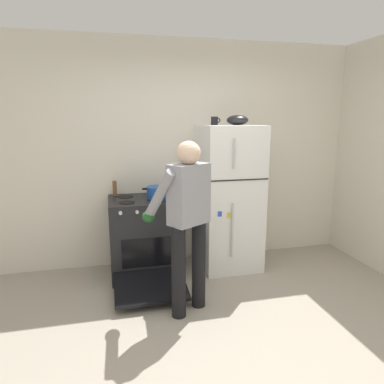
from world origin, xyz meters
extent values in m
plane|color=#9E9384|center=(0.00, 0.00, 0.00)|extent=(8.00, 8.00, 0.00)
cube|color=silver|center=(0.00, 1.95, 1.35)|extent=(6.00, 0.10, 2.70)
cube|color=white|center=(0.49, 1.57, 0.85)|extent=(0.68, 0.68, 1.71)
cube|color=black|center=(0.49, 1.23, 1.13)|extent=(0.67, 0.01, 0.01)
cylinder|color=#B7B7BC|center=(0.40, 1.20, 0.56)|extent=(0.02, 0.02, 0.62)
cylinder|color=#B7B7BC|center=(0.40, 1.20, 1.42)|extent=(0.02, 0.02, 0.32)
cube|color=blue|center=(0.26, 1.22, 0.76)|extent=(0.04, 0.01, 0.06)
cube|color=yellow|center=(0.36, 1.22, 0.74)|extent=(0.04, 0.01, 0.06)
cube|color=black|center=(-0.54, 1.57, 0.45)|extent=(0.76, 0.64, 0.90)
cube|color=black|center=(-0.54, 1.25, 0.38)|extent=(0.53, 0.01, 0.32)
cylinder|color=black|center=(-0.73, 1.43, 0.90)|extent=(0.17, 0.17, 0.01)
cylinder|color=black|center=(-0.36, 1.43, 0.90)|extent=(0.17, 0.17, 0.01)
cylinder|color=black|center=(-0.73, 1.71, 0.90)|extent=(0.17, 0.17, 0.01)
cylinder|color=black|center=(-0.36, 1.71, 0.90)|extent=(0.17, 0.17, 0.01)
cylinder|color=silver|center=(-0.80, 1.23, 0.84)|extent=(0.04, 0.03, 0.04)
cylinder|color=silver|center=(-0.63, 1.23, 0.84)|extent=(0.04, 0.03, 0.04)
cylinder|color=silver|center=(-0.45, 1.23, 0.84)|extent=(0.04, 0.03, 0.04)
cylinder|color=silver|center=(-0.28, 1.23, 0.84)|extent=(0.04, 0.03, 0.04)
cube|color=black|center=(-0.54, 0.97, 0.13)|extent=(0.72, 0.57, 0.12)
cylinder|color=black|center=(-0.33, 0.57, 0.43)|extent=(0.13, 0.13, 0.86)
cylinder|color=black|center=(-0.11, 0.71, 0.43)|extent=(0.13, 0.13, 0.86)
cube|color=gray|center=(-0.22, 0.64, 1.13)|extent=(0.41, 0.36, 0.54)
sphere|color=beige|center=(-0.22, 0.64, 1.49)|extent=(0.21, 0.21, 0.21)
sphere|color=#373737|center=(-0.22, 0.64, 1.46)|extent=(0.15, 0.15, 0.15)
cylinder|color=gray|center=(-0.48, 0.68, 1.12)|extent=(0.29, 0.39, 0.51)
cylinder|color=gray|center=(-0.14, 0.89, 1.12)|extent=(0.29, 0.39, 0.51)
ellipsoid|color=#1E5123|center=(-0.56, 0.82, 0.90)|extent=(0.12, 0.18, 0.10)
ellipsoid|color=#1E5123|center=(-0.22, 1.03, 0.90)|extent=(0.12, 0.18, 0.10)
cylinder|color=#19479E|center=(-0.38, 1.52, 0.97)|extent=(0.23, 0.23, 0.14)
cube|color=black|center=(-0.52, 1.52, 1.02)|extent=(0.05, 0.03, 0.02)
cube|color=black|center=(-0.24, 1.52, 1.02)|extent=(0.05, 0.03, 0.02)
cylinder|color=black|center=(0.31, 1.62, 1.76)|extent=(0.08, 0.08, 0.10)
torus|color=black|center=(0.35, 1.62, 1.76)|extent=(0.06, 0.01, 0.06)
cylinder|color=brown|center=(-0.84, 1.77, 0.99)|extent=(0.05, 0.05, 0.17)
ellipsoid|color=black|center=(0.57, 1.57, 1.77)|extent=(0.25, 0.25, 0.11)
camera|label=1|loc=(-0.89, -2.29, 1.79)|focal=32.69mm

